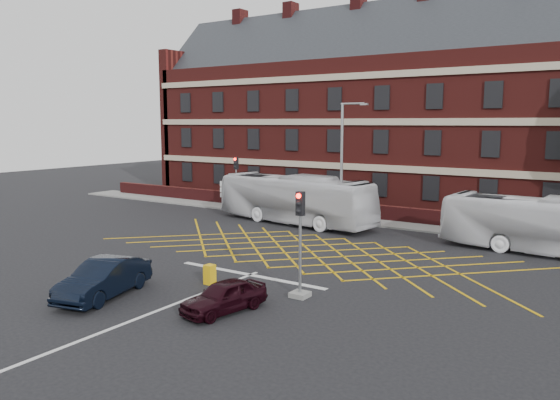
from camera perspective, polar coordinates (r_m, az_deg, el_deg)
The scene contains 16 objects.
ground at distance 28.13m, azimuth 1.14°, elevation -6.21°, with size 120.00×120.00×0.00m, color black.
victorian_building at distance 47.26m, azimuth 16.03°, elevation 8.87°, with size 51.00×12.17×20.40m.
boundary_wall at distance 39.39m, azimuth 11.31°, elevation -1.41°, with size 56.00×0.50×1.10m, color #491314.
far_pavement at distance 38.56m, azimuth 10.73°, elevation -2.33°, with size 60.00×3.00×0.12m, color slate.
box_junction_hatching at distance 29.79m, azimuth 3.20°, elevation -5.39°, with size 11.50×0.12×0.02m, color #CC990C.
stop_line at distance 25.34m, azimuth -3.14°, elevation -7.81°, with size 8.00×0.30×0.02m, color silver.
centre_line at distance 20.75m, azimuth -14.14°, elevation -11.71°, with size 0.15×14.00×0.02m, color silver.
bus_left at distance 37.73m, azimuth 1.55°, elevation 0.08°, with size 2.83×12.11×3.37m, color silver.
bus_right at distance 32.13m, azimuth 26.35°, elevation -2.44°, with size 2.59×11.08×3.09m, color white.
car_navy at distance 23.19m, azimuth -17.92°, elevation -7.81°, with size 1.60×4.57×1.51m, color black.
car_maroon at distance 20.56m, azimuth -5.87°, elevation -9.97°, with size 1.39×3.46×1.18m, color black.
traffic_light_near at distance 21.80m, azimuth 2.11°, elevation -5.68°, with size 0.70×0.70×4.27m.
traffic_light_far at distance 42.90m, azimuth -4.58°, elevation 1.14°, with size 0.70×0.70×4.27m.
street_lamp at distance 35.62m, azimuth 6.51°, elevation 1.29°, with size 2.25×1.00×8.19m.
direction_signs at distance 45.34m, azimuth -5.72°, elevation 1.01°, with size 1.10×0.16×2.20m.
utility_cabinet at distance 24.04m, azimuth -7.36°, elevation -7.72°, with size 0.40×0.41×0.85m, color #E8AF0D.
Camera 1 is at (14.57, -23.03, 6.96)m, focal length 35.00 mm.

